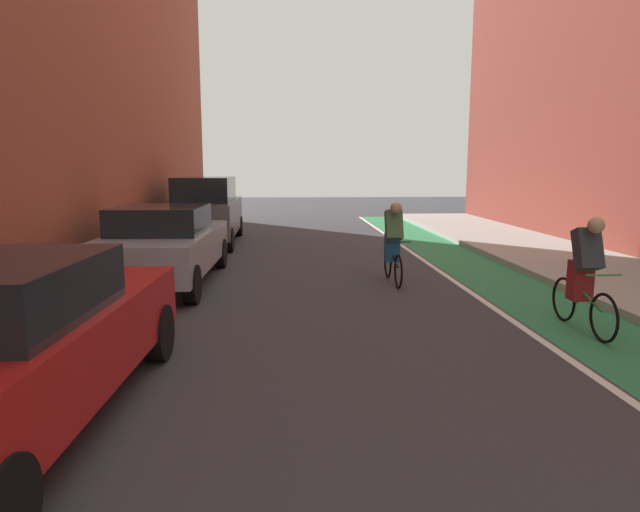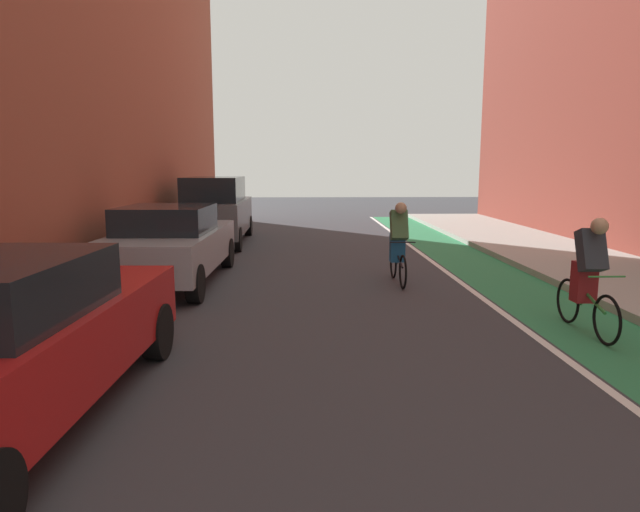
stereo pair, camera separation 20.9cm
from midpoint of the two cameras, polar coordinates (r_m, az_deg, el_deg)
ground_plane at (r=7.79m, az=3.44°, el=-7.79°), size 70.71×70.71×0.00m
bike_lane_paint at (r=10.54m, az=21.42°, el=-3.94°), size 1.60×32.14×0.00m
lane_divider_stripe at (r=10.22m, az=16.77°, el=-4.09°), size 0.12×32.14×0.00m
parked_sedan_red at (r=5.51m, az=-28.93°, el=-7.59°), size 1.98×4.62×1.53m
parked_sedan_silver at (r=11.25m, az=-14.59°, el=1.24°), size 1.99×4.56×1.53m
parked_suv_gray at (r=16.94m, az=-10.27°, el=4.71°), size 1.88×4.74×1.98m
cyclist_trailing at (r=8.45m, az=26.38°, el=-1.78°), size 0.48×1.71×1.61m
cyclist_far at (r=10.98m, az=8.55°, el=1.37°), size 0.48×1.70×1.60m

